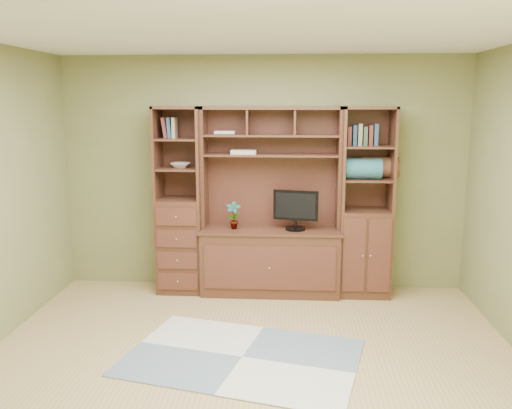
# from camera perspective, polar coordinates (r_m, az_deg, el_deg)

# --- Properties ---
(room) EXTENTS (4.60, 4.10, 2.64)m
(room) POSITION_cam_1_polar(r_m,az_deg,el_deg) (4.12, -0.69, -0.39)
(room) COLOR tan
(room) RESTS_ON ground
(center_hutch) EXTENTS (1.54, 0.53, 2.05)m
(center_hutch) POSITION_cam_1_polar(r_m,az_deg,el_deg) (5.87, 1.55, 0.24)
(center_hutch) COLOR #472618
(center_hutch) RESTS_ON ground
(left_tower) EXTENTS (0.50, 0.45, 2.05)m
(left_tower) POSITION_cam_1_polar(r_m,az_deg,el_deg) (6.02, -7.99, 0.42)
(left_tower) COLOR #472618
(left_tower) RESTS_ON ground
(right_tower) EXTENTS (0.55, 0.45, 2.05)m
(right_tower) POSITION_cam_1_polar(r_m,az_deg,el_deg) (5.96, 11.47, 0.19)
(right_tower) COLOR #472618
(right_tower) RESTS_ON ground
(rug) EXTENTS (2.12, 1.66, 0.01)m
(rug) POSITION_cam_1_polar(r_m,az_deg,el_deg) (4.68, -1.47, -15.78)
(rug) COLOR #A0A6A5
(rug) RESTS_ON ground
(monitor) EXTENTS (0.52, 0.31, 0.60)m
(monitor) POSITION_cam_1_polar(r_m,az_deg,el_deg) (5.83, 4.21, 0.17)
(monitor) COLOR black
(monitor) RESTS_ON center_hutch
(orchid) EXTENTS (0.16, 0.11, 0.30)m
(orchid) POSITION_cam_1_polar(r_m,az_deg,el_deg) (5.89, -2.39, -1.14)
(orchid) COLOR #9B5134
(orchid) RESTS_ON center_hutch
(magazines) EXTENTS (0.27, 0.20, 0.04)m
(magazines) POSITION_cam_1_polar(r_m,az_deg,el_deg) (5.90, -1.29, 5.57)
(magazines) COLOR #B7AC9C
(magazines) RESTS_ON center_hutch
(bowl) EXTENTS (0.22, 0.22, 0.05)m
(bowl) POSITION_cam_1_polar(r_m,az_deg,el_deg) (5.96, -7.95, 4.12)
(bowl) COLOR beige
(bowl) RESTS_ON left_tower
(blanket_teal) EXTENTS (0.38, 0.22, 0.22)m
(blanket_teal) POSITION_cam_1_polar(r_m,az_deg,el_deg) (5.85, 11.23, 3.72)
(blanket_teal) COLOR #29626D
(blanket_teal) RESTS_ON right_tower
(blanket_red) EXTENTS (0.41, 0.23, 0.23)m
(blanket_red) POSITION_cam_1_polar(r_m,az_deg,el_deg) (6.00, 12.87, 3.87)
(blanket_red) COLOR brown
(blanket_red) RESTS_ON right_tower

